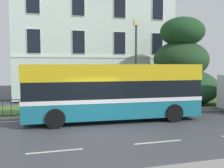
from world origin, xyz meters
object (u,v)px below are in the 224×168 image
at_px(evergreen_tree, 182,70).
at_px(street_lamp_post, 136,57).
at_px(litter_bin, 107,100).
at_px(single_decker_bus, 113,91).
at_px(georgian_townhouse, 90,33).

relative_size(evergreen_tree, street_lamp_post, 1.15).
xyz_separation_m(evergreen_tree, litter_bin, (-6.42, -1.59, -1.92)).
distance_m(single_decker_bus, litter_bin, 2.92).
xyz_separation_m(single_decker_bus, litter_bin, (0.41, 2.74, -0.91)).
height_order(georgian_townhouse, street_lamp_post, georgian_townhouse).
bearing_deg(litter_bin, street_lamp_post, 7.53).
relative_size(single_decker_bus, street_lamp_post, 1.61).
height_order(street_lamp_post, litter_bin, street_lamp_post).
xyz_separation_m(georgian_townhouse, litter_bin, (-0.61, -9.04, -5.37)).
bearing_deg(georgian_townhouse, evergreen_tree, -52.02).
bearing_deg(evergreen_tree, street_lamp_post, -163.18).
bearing_deg(street_lamp_post, single_decker_bus, -129.48).
bearing_deg(litter_bin, georgian_townhouse, 86.14).
relative_size(georgian_townhouse, street_lamp_post, 2.42).
bearing_deg(single_decker_bus, street_lamp_post, 53.08).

